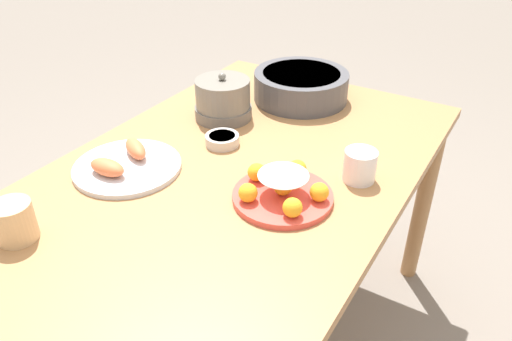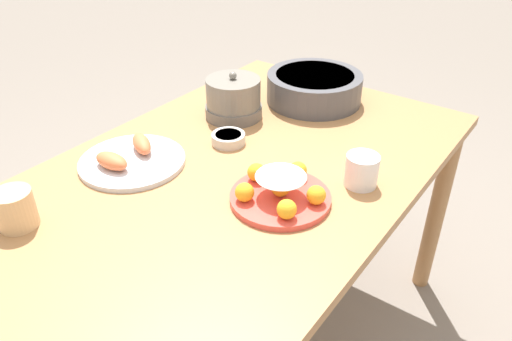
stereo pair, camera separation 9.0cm
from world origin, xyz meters
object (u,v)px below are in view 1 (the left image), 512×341
object	(u,v)px
sauce_bowl	(222,139)
warming_pot	(223,99)
cup_far	(14,221)
cup_near	(360,166)
seafood_platter	(126,165)
serving_bowl	(301,85)
cake_plate	(283,190)
dining_table	(233,197)

from	to	relation	value
sauce_bowl	warming_pot	distance (m)	0.18
sauce_bowl	cup_far	xyz separation A→B (m)	(-0.58, 0.14, 0.03)
cup_near	cup_far	size ratio (longest dim) A/B	0.93
cup_far	warming_pot	xyz separation A→B (m)	(0.73, -0.05, 0.02)
sauce_bowl	seafood_platter	bearing A→B (deg)	149.86
serving_bowl	seafood_platter	size ratio (longest dim) A/B	1.11
cake_plate	serving_bowl	bearing A→B (deg)	22.84
dining_table	cake_plate	world-z (taller)	cake_plate
seafood_platter	sauce_bowl	bearing A→B (deg)	-30.14
serving_bowl	cup_near	size ratio (longest dim) A/B	3.79
seafood_platter	cup_far	size ratio (longest dim) A/B	3.17
cup_far	sauce_bowl	bearing A→B (deg)	-13.98
serving_bowl	dining_table	bearing A→B (deg)	-174.25
serving_bowl	sauce_bowl	size ratio (longest dim) A/B	3.25
cup_near	sauce_bowl	bearing A→B (deg)	94.22
cup_near	cup_far	xyz separation A→B (m)	(-0.61, 0.55, 0.00)
cup_far	warming_pot	distance (m)	0.73
cup_far	cup_near	bearing A→B (deg)	-42.18
dining_table	cake_plate	size ratio (longest dim) A/B	5.79
cup_near	serving_bowl	bearing A→B (deg)	43.87
dining_table	sauce_bowl	world-z (taller)	sauce_bowl
serving_bowl	seafood_platter	distance (m)	0.68
cake_plate	sauce_bowl	xyz separation A→B (m)	(0.15, 0.28, -0.01)
seafood_platter	warming_pot	distance (m)	0.40
serving_bowl	sauce_bowl	bearing A→B (deg)	173.12
serving_bowl	warming_pot	bearing A→B (deg)	149.97
serving_bowl	seafood_platter	xyz separation A→B (m)	(-0.65, 0.19, -0.04)
sauce_bowl	cake_plate	bearing A→B (deg)	-118.00
cup_near	warming_pot	xyz separation A→B (m)	(0.12, 0.51, 0.02)
serving_bowl	seafood_platter	bearing A→B (deg)	163.56
dining_table	cup_near	world-z (taller)	cup_near
cake_plate	warming_pot	world-z (taller)	warming_pot
seafood_platter	cup_far	bearing A→B (deg)	179.82
sauce_bowl	warming_pot	bearing A→B (deg)	33.28
cup_far	seafood_platter	bearing A→B (deg)	-0.18
cup_near	seafood_platter	bearing A→B (deg)	116.66
dining_table	serving_bowl	size ratio (longest dim) A/B	4.49
serving_bowl	warming_pot	distance (m)	0.29
seafood_platter	cup_near	size ratio (longest dim) A/B	3.41
cup_near	cup_far	distance (m)	0.82
serving_bowl	warming_pot	xyz separation A→B (m)	(-0.25, 0.15, 0.01)
dining_table	sauce_bowl	distance (m)	0.18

